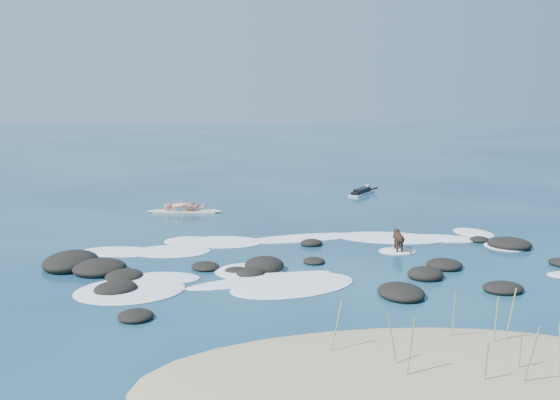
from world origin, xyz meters
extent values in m
plane|color=#0A2642|center=(0.00, 0.00, 0.00)|extent=(160.00, 160.00, 0.00)
ellipsoid|color=#9E8966|center=(0.00, -8.20, 0.00)|extent=(9.00, 4.40, 0.60)
cylinder|color=olive|center=(0.95, -8.83, 0.52)|extent=(0.07, 0.17, 0.79)
cylinder|color=olive|center=(2.15, -7.17, 0.65)|extent=(0.20, 0.06, 1.04)
cylinder|color=olive|center=(-0.14, -8.56, 0.68)|extent=(0.11, 0.09, 1.13)
cylinder|color=olive|center=(-1.08, -7.44, 0.63)|extent=(0.24, 0.10, 1.00)
cylinder|color=olive|center=(1.67, -8.47, 0.52)|extent=(0.06, 0.13, 0.80)
cylinder|color=olive|center=(-0.28, -8.13, 0.63)|extent=(0.24, 0.04, 1.01)
cylinder|color=olive|center=(1.16, -7.00, 0.60)|extent=(0.05, 0.16, 0.95)
cylinder|color=olive|center=(1.59, -8.96, 0.67)|extent=(0.11, 0.27, 1.08)
cylinder|color=olive|center=(2.18, -8.75, 0.60)|extent=(0.05, 0.15, 0.96)
cylinder|color=olive|center=(1.83, -7.28, 0.58)|extent=(0.11, 0.10, 0.93)
ellipsoid|color=black|center=(-3.36, -1.22, 0.05)|extent=(0.97, 1.03, 0.20)
ellipsoid|color=black|center=(-5.41, -3.02, 0.08)|extent=(1.20, 1.08, 0.34)
ellipsoid|color=black|center=(-6.77, -0.28, 0.07)|extent=(1.09, 1.11, 0.28)
ellipsoid|color=black|center=(5.14, 0.95, 0.05)|extent=(0.79, 0.78, 0.21)
ellipsoid|color=black|center=(-4.74, -4.83, 0.06)|extent=(0.82, 0.83, 0.22)
ellipsoid|color=black|center=(-6.94, -0.64, 0.13)|extent=(1.70, 2.00, 0.51)
ellipsoid|color=black|center=(-2.54, -1.70, 0.05)|extent=(0.71, 0.60, 0.18)
ellipsoid|color=black|center=(5.71, 0.08, 0.10)|extent=(1.65, 1.57, 0.40)
ellipsoid|color=black|center=(1.12, -4.00, 0.09)|extent=(1.21, 1.39, 0.35)
ellipsoid|color=black|center=(-1.81, -1.54, 0.12)|extent=(1.05, 1.00, 0.47)
ellipsoid|color=black|center=(-5.37, -2.86, 0.08)|extent=(1.07, 1.07, 0.31)
ellipsoid|color=black|center=(-0.16, 1.01, 0.06)|extent=(0.78, 0.71, 0.25)
ellipsoid|color=black|center=(-0.40, -0.98, 0.04)|extent=(0.62, 0.67, 0.18)
ellipsoid|color=black|center=(-5.37, -1.93, 0.07)|extent=(1.22, 1.28, 0.27)
ellipsoid|color=black|center=(3.61, -3.90, 0.07)|extent=(1.08, 0.96, 0.28)
ellipsoid|color=black|center=(2.96, -1.86, 0.08)|extent=(1.24, 1.22, 0.32)
ellipsoid|color=black|center=(2.15, -2.68, 0.09)|extent=(0.98, 0.95, 0.36)
ellipsoid|color=black|center=(-2.20, -2.04, 0.06)|extent=(0.85, 0.76, 0.26)
ellipsoid|color=black|center=(-6.08, -1.26, 0.10)|extent=(1.76, 1.75, 0.42)
ellipsoid|color=white|center=(4.10, 1.40, 0.01)|extent=(2.48, 1.74, 0.12)
ellipsoid|color=white|center=(-5.84, 0.75, 0.01)|extent=(2.58, 1.70, 0.12)
ellipsoid|color=white|center=(-0.29, 1.91, 0.01)|extent=(4.03, 1.74, 0.12)
ellipsoid|color=white|center=(5.63, 0.17, 0.01)|extent=(1.58, 1.66, 0.12)
ellipsoid|color=white|center=(-1.23, -2.96, 0.01)|extent=(3.65, 2.83, 0.12)
ellipsoid|color=white|center=(-2.22, -1.66, 0.01)|extent=(1.79, 1.63, 0.12)
ellipsoid|color=white|center=(-4.37, 0.64, 0.01)|extent=(2.37, 1.60, 0.12)
ellipsoid|color=white|center=(-2.87, 1.65, 0.01)|extent=(2.76, 1.95, 0.12)
ellipsoid|color=white|center=(5.43, 2.06, 0.01)|extent=(1.53, 1.84, 0.12)
ellipsoid|color=white|center=(-5.09, -2.95, 0.01)|extent=(2.94, 2.58, 0.12)
ellipsoid|color=white|center=(-4.37, -2.04, 0.01)|extent=(1.97, 1.33, 0.12)
ellipsoid|color=white|center=(2.47, 1.66, 0.01)|extent=(3.79, 2.59, 0.12)
ellipsoid|color=white|center=(-3.92, 1.90, 0.01)|extent=(1.54, 1.24, 0.12)
ellipsoid|color=white|center=(-1.96, -2.48, 0.01)|extent=(3.97, 1.90, 0.12)
ellipsoid|color=white|center=(2.22, -0.02, 0.01)|extent=(1.10, 0.90, 0.12)
cube|color=beige|center=(-4.24, 6.74, 0.04)|extent=(2.46, 0.78, 0.08)
ellipsoid|color=beige|center=(-3.04, 6.60, 0.04)|extent=(0.51, 0.33, 0.09)
ellipsoid|color=beige|center=(-5.45, 6.88, 0.04)|extent=(0.51, 0.33, 0.09)
imported|color=tan|center=(-4.24, 6.74, 0.87)|extent=(0.44, 0.61, 1.57)
cube|color=white|center=(3.65, 10.36, 0.05)|extent=(1.54, 1.87, 0.07)
ellipsoid|color=white|center=(4.23, 11.16, 0.05)|extent=(0.45, 0.49, 0.07)
cube|color=black|center=(3.65, 10.36, 0.18)|extent=(1.01, 1.20, 0.20)
sphere|color=tan|center=(4.06, 10.92, 0.29)|extent=(0.29, 0.29, 0.21)
cylinder|color=black|center=(3.94, 11.18, 0.17)|extent=(0.50, 0.19, 0.22)
cylinder|color=black|center=(4.35, 10.88, 0.17)|extent=(0.32, 0.47, 0.22)
cube|color=black|center=(3.25, 9.81, 0.14)|extent=(0.54, 0.58, 0.13)
cylinder|color=black|center=(2.22, -0.12, 0.44)|extent=(0.30, 0.54, 0.25)
sphere|color=black|center=(2.25, 0.11, 0.44)|extent=(0.29, 0.29, 0.26)
sphere|color=black|center=(2.19, -0.35, 0.44)|extent=(0.26, 0.26, 0.24)
sphere|color=black|center=(2.26, 0.25, 0.52)|extent=(0.21, 0.21, 0.19)
cone|color=black|center=(2.28, 0.36, 0.51)|extent=(0.11, 0.13, 0.10)
cone|color=black|center=(2.21, 0.25, 0.60)|extent=(0.09, 0.07, 0.09)
cone|color=black|center=(2.31, 0.24, 0.60)|extent=(0.09, 0.07, 0.09)
cylinder|color=black|center=(2.17, 0.06, 0.17)|extent=(0.07, 0.07, 0.34)
cylinder|color=black|center=(2.31, 0.04, 0.17)|extent=(0.07, 0.07, 0.34)
cylinder|color=black|center=(2.13, -0.29, 0.17)|extent=(0.07, 0.07, 0.34)
cylinder|color=black|center=(2.27, -0.31, 0.17)|extent=(0.07, 0.07, 0.34)
cylinder|color=black|center=(2.18, -0.47, 0.48)|extent=(0.07, 0.25, 0.15)
camera|label=1|loc=(-3.08, -17.29, 4.57)|focal=40.00mm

